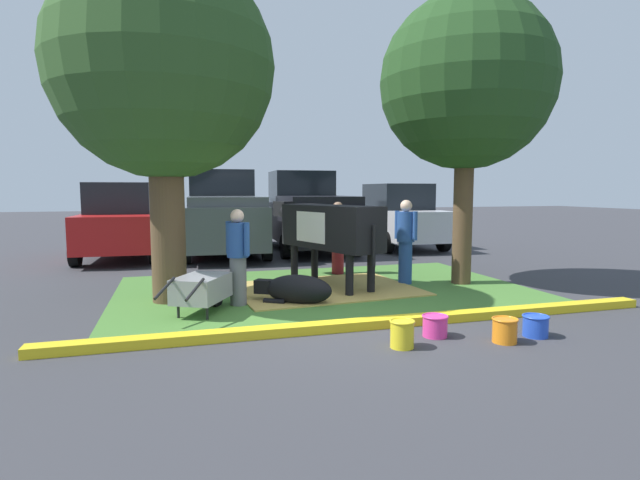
% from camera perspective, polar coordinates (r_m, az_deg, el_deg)
% --- Properties ---
extents(ground_plane, '(80.00, 80.00, 0.00)m').
position_cam_1_polar(ground_plane, '(7.08, 2.54, -9.23)').
color(ground_plane, '#38383D').
extents(grass_island, '(7.35, 4.76, 0.02)m').
position_cam_1_polar(grass_island, '(9.10, 0.62, -5.76)').
color(grass_island, '#477A33').
rests_on(grass_island, ground).
extents(curb_yellow, '(8.55, 0.24, 0.12)m').
position_cam_1_polar(curb_yellow, '(6.78, 7.01, -9.42)').
color(curb_yellow, yellow).
rests_on(curb_yellow, ground).
extents(hay_bedding, '(3.39, 2.66, 0.04)m').
position_cam_1_polar(hay_bedding, '(9.09, 0.54, -5.68)').
color(hay_bedding, tan).
rests_on(hay_bedding, ground).
extents(shade_tree_left, '(3.50, 3.50, 5.50)m').
position_cam_1_polar(shade_tree_left, '(8.56, -17.63, 18.20)').
color(shade_tree_left, brown).
rests_on(shade_tree_left, ground).
extents(shade_tree_right, '(3.26, 3.26, 5.48)m').
position_cam_1_polar(shade_tree_right, '(10.12, 16.53, 16.89)').
color(shade_tree_right, brown).
rests_on(shade_tree_right, ground).
extents(cow_holstein, '(1.45, 3.04, 1.59)m').
position_cam_1_polar(cow_holstein, '(9.26, 0.82, 1.48)').
color(cow_holstein, black).
rests_on(cow_holstein, ground).
extents(calf_lying, '(1.27, 1.00, 0.48)m').
position_cam_1_polar(calf_lying, '(7.99, -2.72, -5.73)').
color(calf_lying, black).
rests_on(calf_lying, ground).
extents(person_handler, '(0.34, 0.46, 1.54)m').
position_cam_1_polar(person_handler, '(7.87, -9.45, -1.69)').
color(person_handler, slate).
rests_on(person_handler, ground).
extents(person_visitor_near, '(0.42, 0.38, 1.58)m').
position_cam_1_polar(person_visitor_near, '(10.67, 2.07, 0.47)').
color(person_visitor_near, maroon).
rests_on(person_visitor_near, ground).
extents(person_visitor_far, '(0.34, 0.49, 1.64)m').
position_cam_1_polar(person_visitor_far, '(9.68, 9.84, 0.07)').
color(person_visitor_far, '#23478C').
rests_on(person_visitor_far, ground).
extents(wheelbarrow, '(1.13, 1.54, 0.63)m').
position_cam_1_polar(wheelbarrow, '(7.51, -13.41, -5.48)').
color(wheelbarrow, gray).
rests_on(wheelbarrow, ground).
extents(bucket_yellow, '(0.30, 0.30, 0.33)m').
position_cam_1_polar(bucket_yellow, '(5.94, 9.44, -10.56)').
color(bucket_yellow, yellow).
rests_on(bucket_yellow, ground).
extents(bucket_pink, '(0.33, 0.33, 0.27)m').
position_cam_1_polar(bucket_pink, '(6.45, 13.11, -9.56)').
color(bucket_pink, '#EA3893').
rests_on(bucket_pink, ground).
extents(bucket_orange, '(0.31, 0.31, 0.30)m').
position_cam_1_polar(bucket_orange, '(6.45, 20.51, -9.66)').
color(bucket_orange, orange).
rests_on(bucket_orange, ground).
extents(bucket_blue, '(0.33, 0.33, 0.27)m').
position_cam_1_polar(bucket_blue, '(6.85, 23.58, -9.01)').
color(bucket_blue, blue).
rests_on(bucket_blue, ground).
extents(sedan_red, '(2.16, 4.47, 2.02)m').
position_cam_1_polar(sedan_red, '(14.37, -21.79, 2.00)').
color(sedan_red, red).
rests_on(sedan_red, ground).
extents(pickup_truck_maroon, '(2.39, 5.48, 2.42)m').
position_cam_1_polar(pickup_truck_maroon, '(14.49, -11.13, 2.85)').
color(pickup_truck_maroon, '#4C5156').
rests_on(pickup_truck_maroon, ground).
extents(pickup_truck_black, '(2.39, 5.48, 2.42)m').
position_cam_1_polar(pickup_truck_black, '(15.16, -1.53, 3.08)').
color(pickup_truck_black, black).
rests_on(pickup_truck_black, ground).
extents(sedan_silver, '(2.16, 4.47, 2.02)m').
position_cam_1_polar(sedan_silver, '(16.03, 8.84, 2.70)').
color(sedan_silver, silver).
rests_on(sedan_silver, ground).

